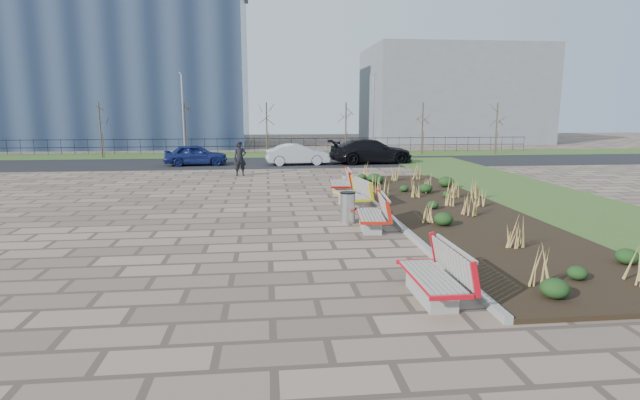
{
  "coord_description": "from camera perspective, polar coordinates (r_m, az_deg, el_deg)",
  "views": [
    {
      "loc": [
        -0.05,
        -11.43,
        3.56
      ],
      "look_at": [
        1.5,
        3.0,
        0.9
      ],
      "focal_mm": 28.0,
      "sensor_mm": 36.0,
      "label": 1
    }
  ],
  "objects": [
    {
      "name": "tree_a",
      "position": [
        39.79,
        -23.8,
        7.32
      ],
      "size": [
        1.4,
        1.4,
        4.0
      ],
      "primitive_type": null,
      "color": "#4C3D2D",
      "rests_on": "grass_verge_far"
    },
    {
      "name": "building_grey",
      "position": [
        57.08,
        14.75,
        11.49
      ],
      "size": [
        18.0,
        12.0,
        10.0
      ],
      "primitive_type": "cube",
      "color": "slate",
      "rests_on": "ground"
    },
    {
      "name": "bench_b",
      "position": [
        14.95,
        5.77,
        -1.47
      ],
      "size": [
        1.11,
        2.18,
        1.0
      ],
      "primitive_type": null,
      "rotation": [
        0.0,
        0.0,
        -0.1
      ],
      "color": "red",
      "rests_on": "ground"
    },
    {
      "name": "tree_c",
      "position": [
        37.96,
        -6.1,
        8.03
      ],
      "size": [
        1.4,
        1.4,
        4.0
      ],
      "primitive_type": null,
      "color": "#4C3D2D",
      "rests_on": "grass_verge_far"
    },
    {
      "name": "tree_d",
      "position": [
        38.43,
        2.97,
        8.1
      ],
      "size": [
        1.4,
        1.4,
        4.0
      ],
      "primitive_type": null,
      "color": "#4C3D2D",
      "rests_on": "grass_verge_far"
    },
    {
      "name": "tree_b",
      "position": [
        38.42,
        -15.17,
        7.75
      ],
      "size": [
        1.4,
        1.4,
        4.0
      ],
      "primitive_type": null,
      "color": "#4C3D2D",
      "rests_on": "grass_verge_far"
    },
    {
      "name": "tree_e",
      "position": [
        39.82,
        11.61,
        7.98
      ],
      "size": [
        1.4,
        1.4,
        4.0
      ],
      "primitive_type": null,
      "color": "#4C3D2D",
      "rests_on": "grass_verge_far"
    },
    {
      "name": "bench_c",
      "position": [
        18.25,
        3.58,
        0.71
      ],
      "size": [
        1.18,
        2.2,
        1.0
      ],
      "primitive_type": null,
      "rotation": [
        0.0,
        0.0,
        0.14
      ],
      "color": "yellow",
      "rests_on": "ground"
    },
    {
      "name": "railing_fence",
      "position": [
        41.03,
        -6.07,
        6.24
      ],
      "size": [
        44.0,
        0.1,
        1.2
      ],
      "primitive_type": null,
      "color": "black",
      "rests_on": "grass_verge_far"
    },
    {
      "name": "car_black",
      "position": [
        33.12,
        5.86,
        5.57
      ],
      "size": [
        5.72,
        2.88,
        1.59
      ],
      "primitive_type": "imported",
      "rotation": [
        0.0,
        0.0,
        1.69
      ],
      "color": "black",
      "rests_on": "road"
    },
    {
      "name": "pedestrian",
      "position": [
        27.21,
        -9.13,
        4.7
      ],
      "size": [
        0.76,
        0.58,
        1.86
      ],
      "primitive_type": "imported",
      "rotation": [
        0.0,
        0.0,
        0.22
      ],
      "color": "black",
      "rests_on": "ground"
    },
    {
      "name": "car_silver",
      "position": [
        32.07,
        -2.57,
        5.23
      ],
      "size": [
        4.12,
        1.68,
        1.33
      ],
      "primitive_type": "imported",
      "rotation": [
        0.0,
        0.0,
        1.64
      ],
      "color": "#ADAFB5",
      "rests_on": "road"
    },
    {
      "name": "planting_bed",
      "position": [
        17.94,
        14.57,
        -1.24
      ],
      "size": [
        4.5,
        18.0,
        0.1
      ],
      "primitive_type": "cube",
      "color": "black",
      "rests_on": "ground"
    },
    {
      "name": "road",
      "position": [
        33.61,
        -6.02,
        4.26
      ],
      "size": [
        80.0,
        7.0,
        0.02
      ],
      "primitive_type": "cube",
      "color": "black",
      "rests_on": "ground"
    },
    {
      "name": "lamp_east",
      "position": [
        38.28,
        6.1,
        9.54
      ],
      "size": [
        0.24,
        0.6,
        6.0
      ],
      "primitive_type": null,
      "color": "gray",
      "rests_on": "grass_verge_far"
    },
    {
      "name": "bench_a",
      "position": [
        9.72,
        12.61,
        -8.2
      ],
      "size": [
        0.93,
        2.11,
        1.0
      ],
      "primitive_type": null,
      "rotation": [
        0.0,
        0.0,
        0.01
      ],
      "color": "red",
      "rests_on": "ground"
    },
    {
      "name": "litter_bin",
      "position": [
        15.74,
        3.17,
        -0.9
      ],
      "size": [
        0.47,
        0.47,
        0.97
      ],
      "primitive_type": "cylinder",
      "color": "#B2B2B7",
      "rests_on": "ground"
    },
    {
      "name": "car_blue",
      "position": [
        32.73,
        -13.99,
        5.04
      ],
      "size": [
        4.04,
        1.92,
        1.33
      ],
      "primitive_type": "imported",
      "rotation": [
        0.0,
        0.0,
        1.66
      ],
      "color": "navy",
      "rests_on": "road"
    },
    {
      "name": "tree_f",
      "position": [
        42.03,
        19.5,
        7.72
      ],
      "size": [
        1.4,
        1.4,
        4.0
      ],
      "primitive_type": null,
      "color": "#4C3D2D",
      "rests_on": "grass_verge_far"
    },
    {
      "name": "planting_curb",
      "position": [
        17.25,
        7.31,
        -1.35
      ],
      "size": [
        0.16,
        18.0,
        0.15
      ],
      "primitive_type": "cube",
      "color": "gray",
      "rests_on": "ground"
    },
    {
      "name": "building_glass",
      "position": [
        56.05,
        -30.01,
        13.06
      ],
      "size": [
        40.0,
        14.0,
        15.0
      ],
      "primitive_type": "cube",
      "color": "#192338",
      "rests_on": "ground"
    },
    {
      "name": "grass_verge_near",
      "position": [
        20.11,
        27.34,
        -0.93
      ],
      "size": [
        5.0,
        38.0,
        0.04
      ],
      "primitive_type": "cube",
      "color": "#33511E",
      "rests_on": "ground"
    },
    {
      "name": "bench_d",
      "position": [
        21.24,
        2.19,
        2.09
      ],
      "size": [
        1.07,
        2.17,
        1.0
      ],
      "primitive_type": null,
      "rotation": [
        0.0,
        0.0,
        -0.08
      ],
      "color": "#A20E0A",
      "rests_on": "ground"
    },
    {
      "name": "lamp_west",
      "position": [
        37.9,
        -15.36,
        9.23
      ],
      "size": [
        0.24,
        0.6,
        6.0
      ],
      "primitive_type": null,
      "color": "gray",
      "rests_on": "grass_verge_far"
    },
    {
      "name": "ground",
      "position": [
        11.97,
        -5.66,
        -6.97
      ],
      "size": [
        120.0,
        120.0,
        0.0
      ],
      "primitive_type": "plane",
      "color": "#846C5B",
      "rests_on": "ground"
    },
    {
      "name": "grass_verge_far",
      "position": [
        39.58,
        -6.05,
        5.19
      ],
      "size": [
        80.0,
        5.0,
        0.04
      ],
      "primitive_type": "cube",
      "color": "#33511E",
      "rests_on": "ground"
    }
  ]
}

